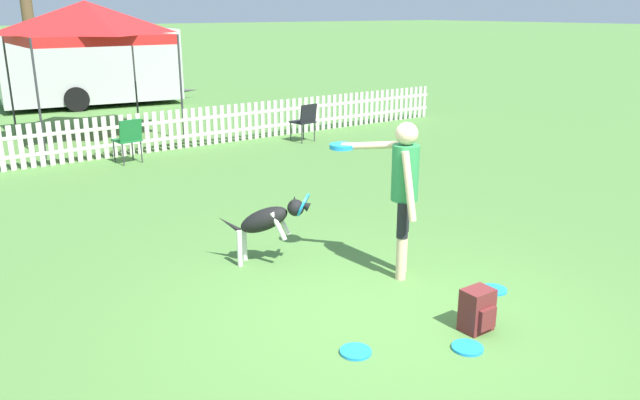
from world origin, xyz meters
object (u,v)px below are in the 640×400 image
at_px(backpack_on_grass, 478,310).
at_px(leaping_dog, 269,219).
at_px(equipment_trailer, 89,65).
at_px(frisbee_near_handler, 493,290).
at_px(frisbee_near_dog, 467,348).
at_px(frisbee_midfield, 356,352).
at_px(folding_chair_center, 305,119).
at_px(canopy_tent_main, 86,22).
at_px(folding_chair_blue_left, 129,137).
at_px(handler_person, 401,181).

bearing_deg(backpack_on_grass, leaping_dog, 107.56).
xyz_separation_m(leaping_dog, equipment_trailer, (1.99, 13.67, 0.62)).
bearing_deg(frisbee_near_handler, frisbee_near_dog, -149.94).
relative_size(leaping_dog, frisbee_midfield, 3.27).
height_order(frisbee_near_handler, folding_chair_center, folding_chair_center).
relative_size(frisbee_near_dog, backpack_on_grass, 0.68).
height_order(frisbee_near_handler, frisbee_midfield, same).
bearing_deg(canopy_tent_main, leaping_dog, -93.93).
distance_m(folding_chair_blue_left, equipment_trailer, 8.22).
relative_size(folding_chair_center, equipment_trailer, 0.14).
bearing_deg(frisbee_midfield, handler_person, 36.27).
distance_m(handler_person, equipment_trailer, 14.72).
relative_size(handler_person, folding_chair_blue_left, 1.99).
bearing_deg(canopy_tent_main, folding_chair_blue_left, -94.56).
height_order(handler_person, frisbee_near_handler, handler_person).
height_order(folding_chair_blue_left, canopy_tent_main, canopy_tent_main).
distance_m(frisbee_near_handler, folding_chair_blue_left, 7.64).
xyz_separation_m(canopy_tent_main, equipment_trailer, (1.41, 5.28, -1.32)).
height_order(frisbee_midfield, folding_chair_center, folding_chair_center).
relative_size(folding_chair_center, canopy_tent_main, 0.28).
distance_m(frisbee_midfield, canopy_tent_main, 10.74).
bearing_deg(leaping_dog, backpack_on_grass, 63.64).
height_order(frisbee_near_dog, equipment_trailer, equipment_trailer).
relative_size(leaping_dog, frisbee_near_handler, 3.27).
distance_m(folding_chair_center, equipment_trailer, 8.55).
bearing_deg(folding_chair_blue_left, leaping_dog, 79.01).
xyz_separation_m(frisbee_near_dog, folding_chair_center, (3.69, 7.93, 0.48)).
distance_m(frisbee_near_dog, folding_chair_center, 8.76).
xyz_separation_m(backpack_on_grass, folding_chair_center, (3.38, 7.75, 0.30)).
bearing_deg(canopy_tent_main, backpack_on_grass, -89.12).
height_order(backpack_on_grass, folding_chair_center, folding_chair_center).
distance_m(backpack_on_grass, folding_chair_center, 8.46).
xyz_separation_m(frisbee_midfield, canopy_tent_main, (0.96, 10.41, 2.47)).
relative_size(frisbee_near_dog, folding_chair_blue_left, 0.32).
distance_m(leaping_dog, frisbee_midfield, 2.13).
xyz_separation_m(frisbee_near_handler, equipment_trailer, (0.47, 15.56, 1.15)).
bearing_deg(handler_person, backpack_on_grass, -144.72).
bearing_deg(folding_chair_blue_left, frisbee_near_handler, 91.36).
bearing_deg(frisbee_near_dog, folding_chair_center, 65.07).
relative_size(frisbee_midfield, backpack_on_grass, 0.68).
xyz_separation_m(backpack_on_grass, equipment_trailer, (1.24, 16.01, 0.97)).
bearing_deg(backpack_on_grass, frisbee_near_handler, 30.09).
xyz_separation_m(frisbee_near_handler, backpack_on_grass, (-0.77, -0.45, 0.18)).
xyz_separation_m(folding_chair_center, equipment_trailer, (-2.13, 8.26, 0.67)).
bearing_deg(frisbee_near_handler, backpack_on_grass, -149.91).
bearing_deg(folding_chair_blue_left, canopy_tent_main, -101.92).
bearing_deg(handler_person, canopy_tent_main, 48.62).
bearing_deg(equipment_trailer, canopy_tent_main, -98.00).
distance_m(frisbee_midfield, folding_chair_blue_left, 7.72).
relative_size(leaping_dog, backpack_on_grass, 2.22).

